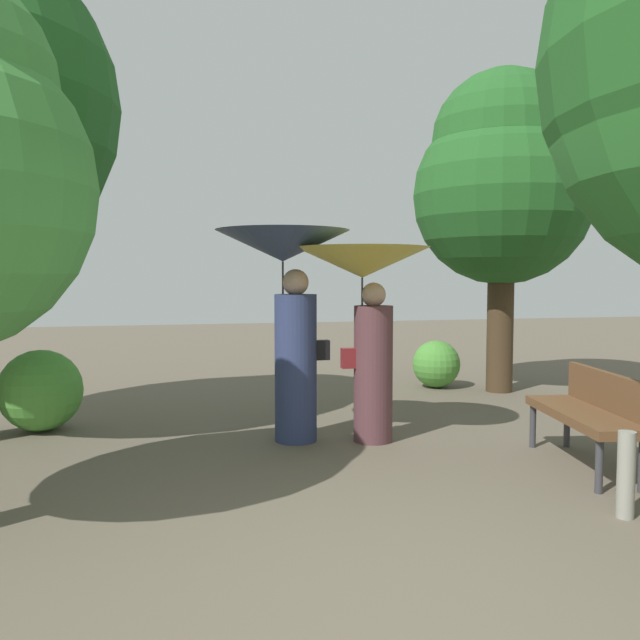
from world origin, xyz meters
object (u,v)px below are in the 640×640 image
person_left (287,286)px  park_bench (591,409)px  person_right (365,294)px  tree_mid_right (503,179)px  path_marker_post (626,475)px

person_left → park_bench: 3.03m
person_right → person_left: bearing=78.8°
person_left → park_bench: person_left is taller
tree_mid_right → path_marker_post: 5.66m
person_right → tree_mid_right: 3.90m
person_right → park_bench: 2.32m
park_bench → path_marker_post: park_bench is taller
person_left → person_right: bearing=-101.2°
park_bench → tree_mid_right: tree_mid_right is taller
person_left → person_right: person_left is taller
person_right → tree_mid_right: tree_mid_right is taller
park_bench → path_marker_post: size_ratio=2.59×
person_left → path_marker_post: 3.45m
person_right → park_bench: bearing=-125.3°
tree_mid_right → path_marker_post: (-1.68, -4.65, -2.76)m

